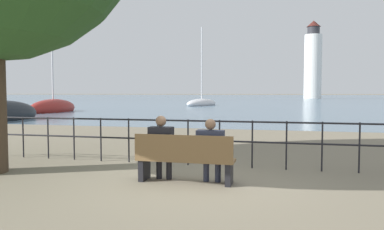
# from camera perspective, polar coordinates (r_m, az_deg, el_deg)

# --- Properties ---
(ground_plane) EXTENTS (1000.00, 1000.00, 0.00)m
(ground_plane) POSITION_cam_1_polar(r_m,az_deg,el_deg) (7.05, -0.98, -10.18)
(ground_plane) COLOR #7A705B
(harbor_water) EXTENTS (600.00, 300.00, 0.01)m
(harbor_water) POSITION_cam_1_polar(r_m,az_deg,el_deg) (166.88, 13.17, 2.75)
(harbor_water) COLOR slate
(harbor_water) RESTS_ON ground_plane
(park_bench) EXTENTS (1.82, 0.45, 0.90)m
(park_bench) POSITION_cam_1_polar(r_m,az_deg,el_deg) (6.90, -1.12, -6.80)
(park_bench) COLOR brown
(park_bench) RESTS_ON ground_plane
(seated_person_left) EXTENTS (0.45, 0.35, 1.23)m
(seated_person_left) POSITION_cam_1_polar(r_m,az_deg,el_deg) (7.07, -4.65, -4.58)
(seated_person_left) COLOR black
(seated_person_left) RESTS_ON ground_plane
(seated_person_right) EXTENTS (0.49, 0.35, 1.19)m
(seated_person_right) POSITION_cam_1_polar(r_m,az_deg,el_deg) (6.83, 2.86, -5.01)
(seated_person_right) COLOR #2D3347
(seated_person_right) RESTS_ON ground_plane
(promenade_railing) EXTENTS (10.96, 0.04, 1.05)m
(promenade_railing) POSITION_cam_1_polar(r_m,az_deg,el_deg) (8.47, 1.78, -3.12)
(promenade_railing) COLOR black
(promenade_railing) RESTS_ON ground_plane
(sailboat_0) EXTENTS (1.86, 6.17, 13.23)m
(sailboat_0) POSITION_cam_1_polar(r_m,az_deg,el_deg) (34.14, -20.38, 1.09)
(sailboat_0) COLOR maroon
(sailboat_0) RESTS_ON ground_plane
(sailboat_1) EXTENTS (4.08, 6.41, 10.37)m
(sailboat_1) POSITION_cam_1_polar(r_m,az_deg,el_deg) (48.04, 1.48, 1.80)
(sailboat_1) COLOR silver
(sailboat_1) RESTS_ON ground_plane
(harbor_lighthouse) EXTENTS (4.89, 4.89, 22.31)m
(harbor_lighthouse) POSITION_cam_1_polar(r_m,az_deg,el_deg) (114.12, 17.95, 7.62)
(harbor_lighthouse) COLOR white
(harbor_lighthouse) RESTS_ON ground_plane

